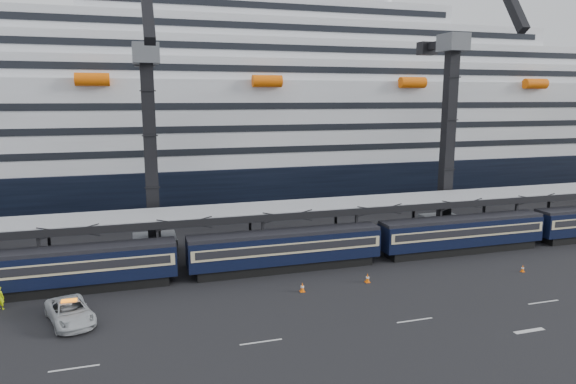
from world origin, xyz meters
name	(u,v)px	position (x,y,z in m)	size (l,w,h in m)	color
ground	(411,298)	(0.00, 0.00, 0.00)	(260.00, 260.00, 0.00)	black
lane_markings	(536,311)	(8.15, -5.23, 0.01)	(111.00, 4.27, 0.02)	beige
train	(318,245)	(-4.65, 10.00, 2.20)	(133.05, 3.00, 4.05)	black
canopy	(346,204)	(0.00, 14.00, 5.25)	(130.00, 6.25, 5.53)	#95979D
cruise_ship	(263,124)	(-1.08, 45.99, 12.34)	(214.09, 28.84, 34.00)	black
crane_dark_near	(150,144)	(-20.00, 18.59, 11.93)	(4.50, 17.75, 35.08)	#494C51
crane_dark_mid	(451,125)	(15.00, 17.59, 13.36)	(4.50, 18.24, 39.64)	#494C51
pickup_truck	(70,312)	(-26.90, 3.24, 0.83)	(2.76, 5.99, 1.66)	#B0B3B7
worker	(0,298)	(-32.50, 7.50, 0.95)	(0.70, 0.46, 1.91)	#B4D50B
traffic_cone_c	(302,287)	(-8.29, 4.03, 0.42)	(0.43, 0.43, 0.86)	#FF6308
traffic_cone_d	(368,278)	(-1.86, 4.50, 0.43)	(0.43, 0.43, 0.86)	#FF6308
traffic_cone_e	(523,268)	(13.79, 2.71, 0.35)	(0.35, 0.35, 0.71)	#FF6308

